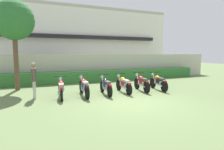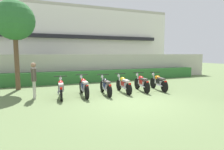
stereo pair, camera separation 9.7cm
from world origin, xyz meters
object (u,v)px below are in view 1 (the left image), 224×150
Objects in this scene: motorcycle_in_row_4 at (142,83)px; motorcycle_in_row_5 at (158,82)px; tree_near_inspector at (14,21)px; motorcycle_in_row_3 at (124,84)px; motorcycle_in_row_1 at (84,86)px; motorcycle_in_row_2 at (106,86)px; inspector_person at (34,78)px; parked_car at (44,66)px; motorcycle_in_row_0 at (61,88)px.

motorcycle_in_row_4 is 1.00m from motorcycle_in_row_5.
motorcycle_in_row_3 is (5.04, -2.85, -3.25)m from tree_near_inspector.
motorcycle_in_row_5 is (4.10, -0.09, -0.02)m from motorcycle_in_row_1.
motorcycle_in_row_2 is at bearing -36.14° from tree_near_inspector.
motorcycle_in_row_5 is 6.28m from inspector_person.
motorcycle_in_row_1 reaches higher than motorcycle_in_row_3.
parked_car is 2.43× the size of motorcycle_in_row_2.
parked_car is 2.44× the size of motorcycle_in_row_0.
parked_car is 8.50m from motorcycle_in_row_2.
motorcycle_in_row_5 is (5.43, -8.17, -0.49)m from parked_car.
motorcycle_in_row_4 is 1.14× the size of inspector_person.
motorcycle_in_row_0 is 1.00× the size of motorcycle_in_row_2.
motorcycle_in_row_1 is at bearing -81.17° from parked_car.
motorcycle_in_row_4 reaches higher than motorcycle_in_row_2.
inspector_person reaches higher than motorcycle_in_row_1.
parked_car is at bearing 83.98° from inspector_person.
motorcycle_in_row_4 is 1.00× the size of motorcycle_in_row_5.
parked_car is at bearing 40.15° from motorcycle_in_row_5.
tree_near_inspector is at bearing 108.28° from inspector_person.
motorcycle_in_row_2 is (2.09, -0.11, 0.00)m from motorcycle_in_row_0.
tree_near_inspector is 6.64m from motorcycle_in_row_3.
motorcycle_in_row_5 is (3.05, -0.03, 0.00)m from motorcycle_in_row_2.
motorcycle_in_row_0 is at bearing 96.09° from motorcycle_in_row_4.
motorcycle_in_row_1 is 1.06m from motorcycle_in_row_2.
motorcycle_in_row_3 is at bearing 95.08° from motorcycle_in_row_4.
parked_car is 8.05m from motorcycle_in_row_0.
motorcycle_in_row_4 is (3.11, 0.01, -0.01)m from motorcycle_in_row_1.
motorcycle_in_row_4 is at bearing -61.67° from parked_car.
motorcycle_in_row_3 is (2.06, 0.04, -0.02)m from motorcycle_in_row_1.
motorcycle_in_row_5 reaches higher than motorcycle_in_row_0.
inspector_person is at bearing 88.58° from motorcycle_in_row_3.
tree_near_inspector is at bearing 63.34° from motorcycle_in_row_3.
motorcycle_in_row_1 is at bearing 91.25° from motorcycle_in_row_2.
tree_near_inspector reaches higher than motorcycle_in_row_1.
inspector_person is (-6.24, 0.44, 0.49)m from motorcycle_in_row_5.
motorcycle_in_row_5 is 1.14× the size of inspector_person.
tree_near_inspector is 3.00× the size of inspector_person.
parked_car is 2.39× the size of motorcycle_in_row_3.
tree_near_inspector is 8.34m from motorcycle_in_row_5.
motorcycle_in_row_2 is at bearing -74.16° from parked_car.
motorcycle_in_row_1 is at bearing 95.31° from motorcycle_in_row_5.
inspector_person is (-3.20, 0.41, 0.49)m from motorcycle_in_row_2.
motorcycle_in_row_5 is at bearing -4.03° from inspector_person.
tree_near_inspector is 4.73m from motorcycle_in_row_0.
motorcycle_in_row_2 is 1.17× the size of inspector_person.
motorcycle_in_row_4 is at bearing 90.75° from motorcycle_in_row_5.
motorcycle_in_row_1 is at bearing -9.31° from inspector_person.
motorcycle_in_row_0 is (1.94, -2.84, -3.25)m from tree_near_inspector.
inspector_person reaches higher than motorcycle_in_row_4.
motorcycle_in_row_2 is at bearing -86.79° from motorcycle_in_row_0.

